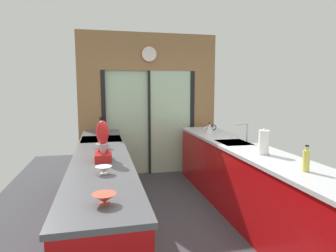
# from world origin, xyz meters

# --- Properties ---
(ground_plane) EXTENTS (5.04, 7.60, 0.02)m
(ground_plane) POSITION_xyz_m (0.00, 0.60, -0.01)
(ground_plane) COLOR #38383D
(back_wall_unit) EXTENTS (2.64, 0.12, 2.70)m
(back_wall_unit) POSITION_xyz_m (0.00, 2.40, 1.52)
(back_wall_unit) COLOR olive
(back_wall_unit) RESTS_ON ground_plane
(left_counter_run) EXTENTS (0.62, 3.80, 0.92)m
(left_counter_run) POSITION_xyz_m (-0.91, 0.13, 0.47)
(left_counter_run) COLOR #AD0C0F
(left_counter_run) RESTS_ON ground_plane
(right_counter_run) EXTENTS (0.62, 3.80, 0.92)m
(right_counter_run) POSITION_xyz_m (0.91, 0.30, 0.46)
(right_counter_run) COLOR #AD0C0F
(right_counter_run) RESTS_ON ground_plane
(sink_faucet) EXTENTS (0.19, 0.02, 0.27)m
(sink_faucet) POSITION_xyz_m (1.06, 0.55, 1.10)
(sink_faucet) COLOR #B7BABC
(sink_faucet) RESTS_ON right_counter_run
(oven_range) EXTENTS (0.60, 0.60, 0.92)m
(oven_range) POSITION_xyz_m (-0.91, 1.25, 0.46)
(oven_range) COLOR black
(oven_range) RESTS_ON ground_plane
(mixing_bowl_near) EXTENTS (0.16, 0.16, 0.07)m
(mixing_bowl_near) POSITION_xyz_m (-0.89, -1.26, 0.96)
(mixing_bowl_near) COLOR #BC4C38
(mixing_bowl_near) RESTS_ON left_counter_run
(mixing_bowl_mid) EXTENTS (0.15, 0.15, 0.07)m
(mixing_bowl_mid) POSITION_xyz_m (-0.89, -0.58, 0.96)
(mixing_bowl_mid) COLOR silver
(mixing_bowl_mid) RESTS_ON left_counter_run
(mixing_bowl_far) EXTENTS (0.18, 0.18, 0.08)m
(mixing_bowl_far) POSITION_xyz_m (-0.89, 0.50, 0.96)
(mixing_bowl_far) COLOR #514C47
(mixing_bowl_far) RESTS_ON left_counter_run
(knife_block) EXTENTS (0.09, 0.14, 0.29)m
(knife_block) POSITION_xyz_m (-0.89, 1.88, 1.03)
(knife_block) COLOR black
(knife_block) RESTS_ON left_counter_run
(stand_mixer) EXTENTS (0.17, 0.27, 0.42)m
(stand_mixer) POSITION_xyz_m (-0.89, -0.09, 1.08)
(stand_mixer) COLOR red
(stand_mixer) RESTS_ON left_counter_run
(kettle) EXTENTS (0.23, 0.16, 0.18)m
(kettle) POSITION_xyz_m (0.89, 1.48, 1.00)
(kettle) COLOR #B7BABC
(kettle) RESTS_ON right_counter_run
(soap_bottle) EXTENTS (0.06, 0.06, 0.24)m
(soap_bottle) POSITION_xyz_m (0.89, -0.91, 1.02)
(soap_bottle) COLOR #D1CC4C
(soap_bottle) RESTS_ON right_counter_run
(paper_towel_roll) EXTENTS (0.13, 0.13, 0.30)m
(paper_towel_roll) POSITION_xyz_m (0.89, -0.21, 1.06)
(paper_towel_roll) COLOR #B7BABC
(paper_towel_roll) RESTS_ON right_counter_run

